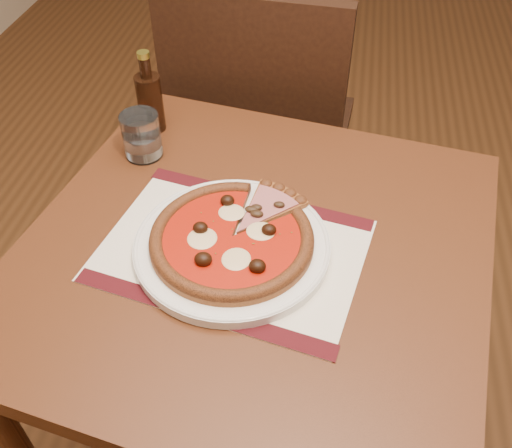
{
  "coord_description": "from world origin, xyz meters",
  "views": [
    {
      "loc": [
        -0.56,
        -1.38,
        1.47
      ],
      "look_at": [
        -0.68,
        -0.68,
        0.78
      ],
      "focal_mm": 40.0,
      "sensor_mm": 36.0,
      "label": 1
    }
  ],
  "objects_px": {
    "chair_far": "(262,127)",
    "bottle": "(150,100)",
    "water_glass": "(142,136)",
    "table": "(254,282)",
    "plate": "(232,246)",
    "pizza": "(232,238)"
  },
  "relations": [
    {
      "from": "table",
      "to": "bottle",
      "type": "xyz_separation_m",
      "value": [
        -0.28,
        0.31,
        0.17
      ]
    },
    {
      "from": "chair_far",
      "to": "bottle",
      "type": "height_order",
      "value": "chair_far"
    },
    {
      "from": "table",
      "to": "plate",
      "type": "distance_m",
      "value": 0.12
    },
    {
      "from": "plate",
      "to": "pizza",
      "type": "relative_size",
      "value": 1.2
    },
    {
      "from": "chair_far",
      "to": "water_glass",
      "type": "xyz_separation_m",
      "value": [
        -0.18,
        -0.42,
        0.24
      ]
    },
    {
      "from": "plate",
      "to": "bottle",
      "type": "height_order",
      "value": "bottle"
    },
    {
      "from": "chair_far",
      "to": "pizza",
      "type": "distance_m",
      "value": 0.7
    },
    {
      "from": "plate",
      "to": "bottle",
      "type": "xyz_separation_m",
      "value": [
        -0.24,
        0.34,
        0.06
      ]
    },
    {
      "from": "table",
      "to": "water_glass",
      "type": "xyz_separation_m",
      "value": [
        -0.27,
        0.22,
        0.15
      ]
    },
    {
      "from": "pizza",
      "to": "water_glass",
      "type": "height_order",
      "value": "water_glass"
    },
    {
      "from": "plate",
      "to": "pizza",
      "type": "distance_m",
      "value": 0.02
    },
    {
      "from": "water_glass",
      "to": "bottle",
      "type": "xyz_separation_m",
      "value": [
        -0.01,
        0.1,
        0.02
      ]
    },
    {
      "from": "table",
      "to": "water_glass",
      "type": "bearing_deg",
      "value": 140.85
    },
    {
      "from": "table",
      "to": "water_glass",
      "type": "relative_size",
      "value": 9.7
    },
    {
      "from": "chair_far",
      "to": "water_glass",
      "type": "bearing_deg",
      "value": 70.67
    },
    {
      "from": "water_glass",
      "to": "pizza",
      "type": "bearing_deg",
      "value": -45.75
    },
    {
      "from": "table",
      "to": "bottle",
      "type": "bearing_deg",
      "value": 131.42
    },
    {
      "from": "pizza",
      "to": "bottle",
      "type": "relative_size",
      "value": 1.55
    },
    {
      "from": "plate",
      "to": "bottle",
      "type": "bearing_deg",
      "value": 125.86
    },
    {
      "from": "plate",
      "to": "chair_far",
      "type": "bearing_deg",
      "value": 94.57
    },
    {
      "from": "bottle",
      "to": "pizza",
      "type": "bearing_deg",
      "value": -54.15
    },
    {
      "from": "pizza",
      "to": "bottle",
      "type": "distance_m",
      "value": 0.42
    }
  ]
}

